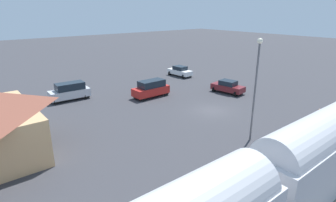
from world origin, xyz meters
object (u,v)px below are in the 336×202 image
at_px(suv_red, 151,88).
at_px(light_pole_near_platform, 256,80).
at_px(pedestrian_on_platform, 286,143).
at_px(sedan_maroon, 228,87).
at_px(suv_silver, 70,91).
at_px(passenger_train, 260,191).
at_px(sedan_white, 180,71).
at_px(pedestrian_waiting_far, 319,116).

relative_size(suv_red, light_pole_near_platform, 0.56).
height_order(suv_red, light_pole_near_platform, light_pole_near_platform).
height_order(pedestrian_on_platform, sedan_maroon, pedestrian_on_platform).
bearing_deg(suv_red, suv_silver, 58.00).
distance_m(passenger_train, light_pole_near_platform, 11.78).
xyz_separation_m(sedan_white, sedan_maroon, (-11.70, 1.53, 0.00)).
bearing_deg(suv_red, pedestrian_waiting_far, -160.49).
relative_size(pedestrian_waiting_far, sedan_maroon, 0.36).
bearing_deg(pedestrian_on_platform, pedestrian_waiting_far, -82.81).
distance_m(sedan_white, light_pole_near_platform, 25.54).
relative_size(pedestrian_waiting_far, suv_red, 0.35).
bearing_deg(sedan_white, sedan_maroon, 172.53).
height_order(suv_silver, light_pole_near_platform, light_pole_near_platform).
height_order(pedestrian_on_platform, suv_red, suv_red).
bearing_deg(suv_red, pedestrian_on_platform, 176.16).
xyz_separation_m(suv_silver, suv_red, (-5.47, -8.75, 0.00)).
xyz_separation_m(passenger_train, pedestrian_waiting_far, (4.21, -16.41, -1.58)).
relative_size(suv_silver, suv_red, 1.01).
distance_m(suv_silver, sedan_maroon, 20.93).
height_order(suv_silver, sedan_white, suv_silver).
distance_m(suv_silver, suv_red, 10.32).
bearing_deg(suv_red, sedan_maroon, -118.97).
bearing_deg(suv_silver, light_pole_near_platform, -159.10).
height_order(passenger_train, sedan_maroon, passenger_train).
bearing_deg(light_pole_near_platform, suv_red, -2.26).
bearing_deg(pedestrian_waiting_far, suv_red, 19.51).
bearing_deg(sedan_white, light_pole_near_platform, 152.89).
bearing_deg(sedan_white, pedestrian_on_platform, 154.95).
height_order(pedestrian_waiting_far, light_pole_near_platform, light_pole_near_platform).
bearing_deg(sedan_maroon, pedestrian_waiting_far, 168.21).
distance_m(pedestrian_on_platform, suv_silver, 25.95).
distance_m(passenger_train, suv_silver, 28.16).
xyz_separation_m(suv_silver, sedan_maroon, (-10.61, -18.04, -0.27)).
height_order(passenger_train, pedestrian_waiting_far, passenger_train).
xyz_separation_m(pedestrian_waiting_far, suv_silver, (23.87, 15.27, -0.13)).
bearing_deg(sedan_maroon, sedan_white, -7.47).
bearing_deg(suv_silver, passenger_train, 177.69).
distance_m(passenger_train, suv_red, 24.74).
relative_size(pedestrian_on_platform, light_pole_near_platform, 0.19).
xyz_separation_m(pedestrian_on_platform, pedestrian_waiting_far, (0.99, -7.82, 0.00)).
height_order(passenger_train, light_pole_near_platform, light_pole_near_platform).
height_order(pedestrian_on_platform, sedan_white, pedestrian_on_platform).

